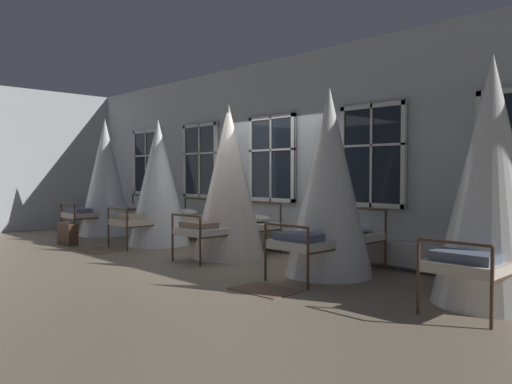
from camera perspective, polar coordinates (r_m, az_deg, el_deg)
ground at (r=8.70m, az=-3.86°, el=-7.51°), size 24.26×24.26×0.00m
back_wall_with_windows at (r=9.49m, az=2.23°, el=4.18°), size 13.13×0.10×3.59m
window_bank at (r=9.41m, az=1.72°, el=-0.95°), size 9.94×0.10×2.47m
cot_first at (r=12.36m, az=-16.80°, el=1.48°), size 1.26×1.89×2.75m
cot_second at (r=10.38m, az=-11.06°, el=0.93°), size 1.26×1.89×2.57m
cot_third at (r=8.66m, az=-3.11°, el=1.01°), size 1.26×1.89×2.65m
cot_fourth at (r=7.20m, az=8.35°, el=0.87°), size 1.26×1.89×2.68m
cot_fifth at (r=6.11m, az=25.27°, el=0.89°), size 1.26×1.89×2.78m
rug_second at (r=9.89m, az=-17.39°, el=-6.40°), size 0.81×0.58×0.01m
rug_fourth at (r=6.34m, az=1.01°, el=-11.10°), size 0.82×0.59×0.01m
suitcase_dark at (r=10.92m, az=-20.71°, el=-4.49°), size 0.56×0.22×0.47m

